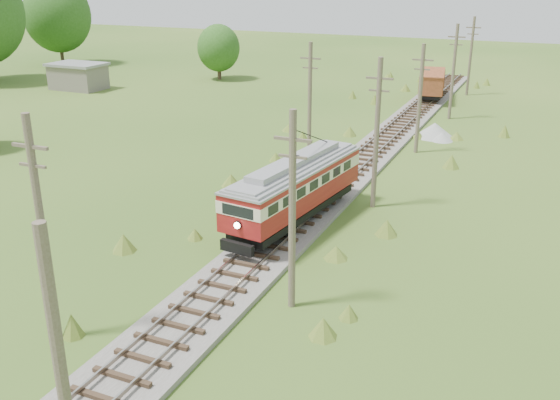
% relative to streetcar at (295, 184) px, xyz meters
% --- Properties ---
extents(railbed_main, '(3.60, 96.00, 0.57)m').
position_rel_streetcar_xyz_m(railbed_main, '(0.00, 7.68, -2.27)').
color(railbed_main, '#605B54').
rests_on(railbed_main, ground).
extents(streetcar, '(4.03, 11.49, 5.20)m').
position_rel_streetcar_xyz_m(streetcar, '(0.00, 0.00, 0.00)').
color(streetcar, black).
rests_on(streetcar, ground).
extents(gondola, '(3.65, 7.99, 2.56)m').
position_rel_streetcar_xyz_m(gondola, '(0.00, 39.03, -0.52)').
color(gondola, black).
rests_on(gondola, ground).
extents(gravel_pile, '(3.44, 3.65, 1.25)m').
position_rel_streetcar_xyz_m(gravel_pile, '(3.55, 22.92, -1.88)').
color(gravel_pile, gray).
rests_on(gravel_pile, ground).
extents(utility_pole_r_1, '(0.30, 0.30, 8.80)m').
position_rel_streetcar_xyz_m(utility_pole_r_1, '(3.10, -21.32, 1.94)').
color(utility_pole_r_1, brown).
rests_on(utility_pole_r_1, ground).
extents(utility_pole_r_2, '(1.60, 0.30, 8.60)m').
position_rel_streetcar_xyz_m(utility_pole_r_2, '(3.30, -8.32, 1.96)').
color(utility_pole_r_2, brown).
rests_on(utility_pole_r_2, ground).
extents(utility_pole_r_3, '(1.60, 0.30, 9.00)m').
position_rel_streetcar_xyz_m(utility_pole_r_3, '(3.20, 4.68, 2.16)').
color(utility_pole_r_3, brown).
rests_on(utility_pole_r_3, ground).
extents(utility_pole_r_4, '(1.60, 0.30, 8.40)m').
position_rel_streetcar_xyz_m(utility_pole_r_4, '(3.00, 17.68, 1.86)').
color(utility_pole_r_4, brown).
rests_on(utility_pole_r_4, ground).
extents(utility_pole_r_5, '(1.60, 0.30, 8.90)m').
position_rel_streetcar_xyz_m(utility_pole_r_5, '(3.40, 30.68, 2.11)').
color(utility_pole_r_5, brown).
rests_on(utility_pole_r_5, ground).
extents(utility_pole_r_6, '(1.60, 0.30, 8.70)m').
position_rel_streetcar_xyz_m(utility_pole_r_6, '(3.20, 43.68, 2.01)').
color(utility_pole_r_6, brown).
rests_on(utility_pole_r_6, ground).
extents(utility_pole_l_a, '(1.60, 0.30, 9.00)m').
position_rel_streetcar_xyz_m(utility_pole_l_a, '(-4.20, -14.32, 2.16)').
color(utility_pole_l_a, brown).
rests_on(utility_pole_l_a, ground).
extents(utility_pole_l_b, '(1.60, 0.30, 8.60)m').
position_rel_streetcar_xyz_m(utility_pole_l_b, '(-4.50, 13.68, 1.96)').
color(utility_pole_l_b, brown).
rests_on(utility_pole_l_b, ground).
extents(tree_left_5, '(9.66, 9.66, 12.44)m').
position_rel_streetcar_xyz_m(tree_left_5, '(-56.00, 43.68, 4.66)').
color(tree_left_5, '#38281C').
rests_on(tree_left_5, ground).
extents(tree_mid_a, '(5.46, 5.46, 7.03)m').
position_rel_streetcar_xyz_m(tree_mid_a, '(-28.00, 41.68, 1.56)').
color(tree_mid_a, '#38281C').
rests_on(tree_mid_a, ground).
extents(shed, '(6.40, 4.40, 3.10)m').
position_rel_streetcar_xyz_m(shed, '(-40.00, 28.68, -0.89)').
color(shed, slate).
rests_on(shed, ground).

